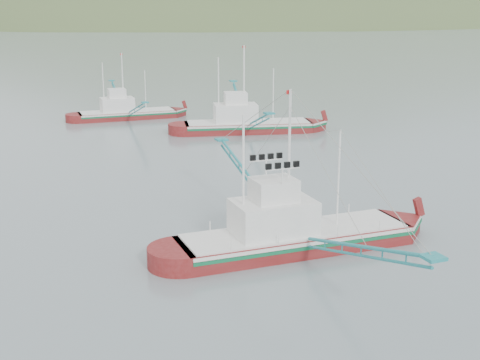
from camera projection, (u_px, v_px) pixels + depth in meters
name	position (u px, v px, depth m)	size (l,w,h in m)	color
ground	(279.00, 256.00, 39.59)	(1200.00, 1200.00, 0.00)	slate
main_boat	(291.00, 226.00, 40.24)	(14.47, 26.11, 10.56)	maroon
bg_boat_far	(126.00, 109.00, 84.82)	(12.32, 22.11, 8.94)	maroon
bg_boat_right	(247.00, 115.00, 76.14)	(14.94, 25.69, 10.59)	maroon
headland_right	(318.00, 19.00, 511.63)	(684.00, 432.00, 306.00)	#43562C
ridge_distant	(17.00, 18.00, 550.17)	(960.00, 400.00, 240.00)	slate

